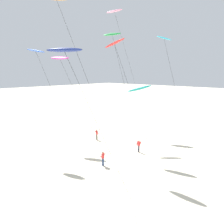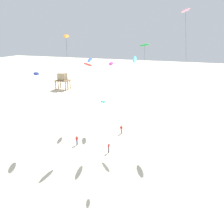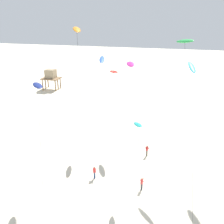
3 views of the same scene
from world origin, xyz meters
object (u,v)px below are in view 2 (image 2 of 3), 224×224
Objects in this scene: kite_magenta at (111,64)px; stilt_house at (62,78)px; kite_cyan at (135,62)px; kite_red at (88,66)px; kite_flyer_nearest at (77,140)px; kite_flyer_middle at (121,129)px; kite_green at (145,46)px; kite_navy at (36,74)px; kite_pink at (186,11)px; kite_blue at (90,61)px; kite_teal at (103,102)px; kite_flyer_furthest at (109,148)px; kite_orange at (66,37)px.

kite_magenta is 36.02m from stilt_house.
kite_cyan reaches higher than stilt_house.
kite_red is at bearing -52.31° from stilt_house.
kite_cyan is 8.97× the size of kite_flyer_nearest.
kite_green is at bearing 1.84° from kite_flyer_middle.
kite_navy is (-7.55, -12.33, -0.39)m from kite_magenta.
kite_navy is (-20.13, -13.19, -9.26)m from kite_pink.
kite_magenta is 4.10m from kite_blue.
kite_teal is 5.34× the size of kite_flyer_furthest.
kite_pink is 25.14m from kite_flyer_furthest.
kite_flyer_middle is at bearing 93.17° from kite_flyer_furthest.
kite_orange is at bearing 150.21° from kite_red.
kite_magenta is at bearing -42.28° from stilt_house.
kite_blue reaches higher than kite_teal.
kite_pink reaches higher than kite_cyan.
kite_navy is 7.77m from kite_orange.
kite_red reaches higher than kite_navy.
kite_magenta is 15.42m from kite_pink.
kite_flyer_middle is (5.50, 6.93, 0.00)m from kite_flyer_nearest.
kite_cyan is at bearing -20.55° from kite_orange.
kite_navy is 17.71m from kite_flyer_middle.
kite_flyer_middle and kite_flyer_furthest have the same top height.
kite_red is 8.30× the size of kite_flyer_nearest.
kite_cyan is 15.57m from kite_navy.
kite_orange reaches higher than kite_red.
kite_flyer_furthest is at bearing 27.55° from kite_teal.
kite_blue is at bearing 123.44° from kite_teal.
kite_orange is at bearing 61.28° from kite_navy.
kite_flyer_furthest is (3.87, -11.33, -11.32)m from kite_magenta.
kite_cyan is at bearing -46.63° from stilt_house.
kite_teal is 5.34× the size of kite_flyer_middle.
kite_flyer_furthest is at bearing 4.99° from kite_navy.
kite_green is at bearing 30.59° from kite_navy.
kite_teal is 7.56m from kite_cyan.
kite_blue is at bearing 114.19° from kite_red.
kite_blue is 0.89× the size of kite_cyan.
kite_orange is at bearing 159.45° from kite_cyan.
kite_green is at bearing -140.45° from kite_pink.
kite_blue is 0.96× the size of kite_red.
kite_magenta is 16.47m from kite_flyer_furthest.
kite_red is 0.93× the size of kite_cyan.
kite_green reaches higher than kite_cyan.
kite_flyer_furthest is at bearing -15.43° from kite_red.
kite_flyer_furthest is (3.58, -0.99, -12.31)m from kite_red.
kite_teal is 45.92m from stilt_house.
kite_pink is at bearing 3.90° from kite_magenta.
kite_blue is 1.10× the size of kite_navy.
kite_navy is (-3.59, -11.46, -0.97)m from kite_blue.
kite_cyan is 1.24× the size of kite_navy.
kite_red is at bearing 154.99° from kite_teal.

